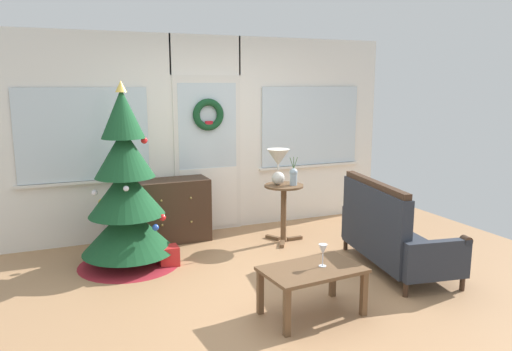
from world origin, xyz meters
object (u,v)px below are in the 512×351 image
object	(u,v)px
settee_sofa	(390,235)
gift_box	(168,256)
flower_vase	(293,176)
side_table	(284,202)
coffee_table	(312,275)
christmas_tree	(126,200)
wine_glass	(323,250)
table_lamp	(278,162)
dresser_cabinet	(172,210)

from	to	relation	value
settee_sofa	gift_box	xyz separation A→B (m)	(-2.13, 1.02, -0.27)
flower_vase	side_table	bearing A→B (deg)	149.04
side_table	flower_vase	xyz separation A→B (m)	(0.10, -0.06, 0.33)
side_table	coffee_table	bearing A→B (deg)	-109.23
christmas_tree	coffee_table	xyz separation A→B (m)	(1.24, -1.82, -0.36)
wine_glass	gift_box	xyz separation A→B (m)	(-0.95, 1.63, -0.45)
christmas_tree	table_lamp	world-z (taller)	christmas_tree
christmas_tree	gift_box	distance (m)	0.75
christmas_tree	settee_sofa	bearing A→B (deg)	-25.72
christmas_tree	flower_vase	xyz separation A→B (m)	(2.00, -0.01, 0.12)
christmas_tree	coffee_table	distance (m)	2.23
table_lamp	wine_glass	size ratio (longest dim) A/B	2.26
flower_vase	wine_glass	size ratio (longest dim) A/B	1.79
christmas_tree	dresser_cabinet	size ratio (longest dim) A/B	2.19
christmas_tree	flower_vase	bearing A→B (deg)	-0.18
christmas_tree	gift_box	world-z (taller)	christmas_tree
christmas_tree	settee_sofa	distance (m)	2.82
dresser_cabinet	flower_vase	size ratio (longest dim) A/B	2.58
settee_sofa	gift_box	size ratio (longest dim) A/B	7.43
gift_box	table_lamp	bearing A→B (deg)	11.15
dresser_cabinet	table_lamp	distance (m)	1.45
table_lamp	coffee_table	xyz separation A→B (m)	(-0.59, -1.91, -0.65)
christmas_tree	table_lamp	xyz separation A→B (m)	(1.84, 0.09, 0.29)
christmas_tree	wine_glass	size ratio (longest dim) A/B	10.13
table_lamp	flower_vase	distance (m)	0.25
dresser_cabinet	flower_vase	bearing A→B (deg)	-25.32
settee_sofa	coffee_table	distance (m)	1.41
coffee_table	wine_glass	world-z (taller)	wine_glass
flower_vase	coffee_table	distance (m)	2.02
side_table	table_lamp	world-z (taller)	table_lamp
dresser_cabinet	flower_vase	xyz separation A→B (m)	(1.36, -0.64, 0.45)
side_table	gift_box	xyz separation A→B (m)	(-1.51, -0.25, -0.41)
settee_sofa	side_table	xyz separation A→B (m)	(-0.62, 1.27, 0.13)
settee_sofa	flower_vase	world-z (taller)	flower_vase
christmas_tree	wine_glass	distance (m)	2.27
flower_vase	table_lamp	bearing A→B (deg)	147.99
dresser_cabinet	wine_glass	xyz separation A→B (m)	(0.70, -2.46, 0.17)
coffee_table	wine_glass	size ratio (longest dim) A/B	4.51
table_lamp	coffee_table	size ratio (longest dim) A/B	0.50
settee_sofa	flower_vase	xyz separation A→B (m)	(-0.52, 1.21, 0.46)
side_table	coffee_table	xyz separation A→B (m)	(-0.65, -1.87, -0.16)
christmas_tree	table_lamp	bearing A→B (deg)	2.93
dresser_cabinet	settee_sofa	size ratio (longest dim) A/B	0.58
flower_vase	gift_box	xyz separation A→B (m)	(-1.61, -0.19, -0.73)
dresser_cabinet	wine_glass	bearing A→B (deg)	-74.04
table_lamp	settee_sofa	bearing A→B (deg)	-62.41
side_table	table_lamp	size ratio (longest dim) A/B	1.64
side_table	flower_vase	distance (m)	0.35
coffee_table	gift_box	bearing A→B (deg)	117.68
side_table	table_lamp	xyz separation A→B (m)	(-0.06, 0.04, 0.50)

